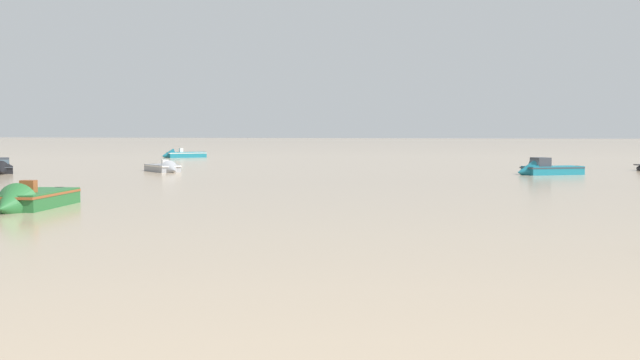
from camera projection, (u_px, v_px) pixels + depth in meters
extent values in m
cone|color=black|center=(1.00, 172.00, 63.08)|extent=(2.24, 2.19, 1.75)
cube|color=#33383F|center=(0.00, 162.00, 64.17)|extent=(1.75, 1.71, 0.68)
cube|color=#384751|center=(0.00, 161.00, 63.69)|extent=(1.18, 1.04, 0.54)
cube|color=#23602D|center=(37.00, 202.00, 35.65)|extent=(2.89, 5.34, 1.00)
cone|color=#23602D|center=(9.00, 207.00, 33.02)|extent=(2.23, 1.88, 2.00)
cube|color=brown|center=(36.00, 194.00, 35.57)|extent=(2.95, 5.46, 0.11)
cube|color=brown|center=(28.00, 186.00, 34.83)|extent=(0.73, 0.54, 0.55)
cube|color=black|center=(59.00, 194.00, 38.10)|extent=(0.44, 0.37, 0.71)
cube|color=#197084|center=(187.00, 156.00, 103.99)|extent=(5.19, 4.70, 0.98)
cone|color=#197084|center=(168.00, 156.00, 102.94)|extent=(2.44, 2.50, 1.96)
cube|color=silver|center=(186.00, 153.00, 103.95)|extent=(5.30, 4.80, 0.11)
cube|color=silver|center=(181.00, 150.00, 103.64)|extent=(0.75, 0.78, 0.54)
cube|color=black|center=(204.00, 154.00, 104.97)|extent=(0.48, 0.50, 0.70)
cube|color=#197084|center=(553.00, 172.00, 62.62)|extent=(5.03, 3.99, 0.92)
cone|color=#197084|center=(526.00, 172.00, 61.99)|extent=(2.18, 2.33, 1.85)
cube|color=#33383F|center=(552.00, 168.00, 62.58)|extent=(5.14, 4.07, 0.10)
cube|color=#33383F|center=(541.00, 162.00, 62.28)|extent=(1.69, 1.82, 0.72)
cube|color=#384751|center=(534.00, 161.00, 62.13)|extent=(0.91, 1.34, 0.57)
cube|color=black|center=(577.00, 170.00, 63.20)|extent=(0.43, 0.46, 0.65)
cube|color=gray|center=(162.00, 169.00, 67.40)|extent=(4.25, 4.08, 0.82)
cone|color=gray|center=(172.00, 170.00, 65.59)|extent=(2.07, 2.09, 1.64)
cube|color=silver|center=(162.00, 166.00, 67.34)|extent=(4.34, 4.16, 0.09)
cube|color=silver|center=(165.00, 162.00, 66.83)|extent=(0.64, 0.65, 0.45)
cube|color=black|center=(153.00, 167.00, 69.09)|extent=(0.41, 0.41, 0.58)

